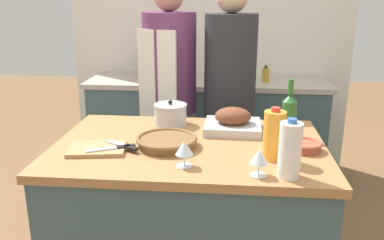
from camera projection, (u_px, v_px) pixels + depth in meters
name	position (u px, v px, depth m)	size (l,w,h in m)	color
kitchen_island	(190.00, 223.00, 2.12)	(1.32, 0.87, 0.89)	#3D565B
back_counter	(207.00, 130.00, 3.54)	(1.99, 0.60, 0.90)	#3D565B
back_wall	(210.00, 31.00, 3.63)	(2.49, 0.10, 2.55)	silver
roasting_pan	(233.00, 122.00, 2.16)	(0.30, 0.27, 0.13)	#BCBCC1
wicker_basket	(167.00, 141.00, 1.94)	(0.29, 0.29, 0.05)	brown
cutting_board	(97.00, 149.00, 1.90)	(0.28, 0.23, 0.02)	#AD7F51
stock_pot	(170.00, 114.00, 2.27)	(0.19, 0.19, 0.14)	#B7B7BC
mixing_bowl	(305.00, 146.00, 1.89)	(0.15, 0.15, 0.04)	#A84C38
juice_jug	(274.00, 135.00, 1.77)	(0.10, 0.10, 0.24)	orange
milk_jug	(290.00, 150.00, 1.59)	(0.09, 0.09, 0.24)	white
wine_bottle_green	(289.00, 114.00, 2.05)	(0.07, 0.07, 0.30)	#28662D
wine_glass_left	(184.00, 149.00, 1.70)	(0.08, 0.08, 0.11)	silver
wine_glass_right	(259.00, 157.00, 1.61)	(0.08, 0.08, 0.11)	silver
knife_chef	(113.00, 148.00, 1.87)	(0.22, 0.12, 0.01)	#B7B7BC
knife_paring	(123.00, 145.00, 1.91)	(0.18, 0.13, 0.01)	#B7B7BC
stand_mixer	(151.00, 60.00, 3.49)	(0.18, 0.14, 0.35)	#B22323
condiment_bottle_tall	(208.00, 70.00, 3.51)	(0.05, 0.05, 0.14)	#234C28
condiment_bottle_short	(266.00, 75.00, 3.28)	(0.06, 0.06, 0.14)	#B28E2D
person_cook_aproned	(170.00, 94.00, 2.82)	(0.38, 0.40, 1.67)	beige
person_cook_guest	(229.00, 98.00, 2.70)	(0.34, 0.34, 1.67)	beige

